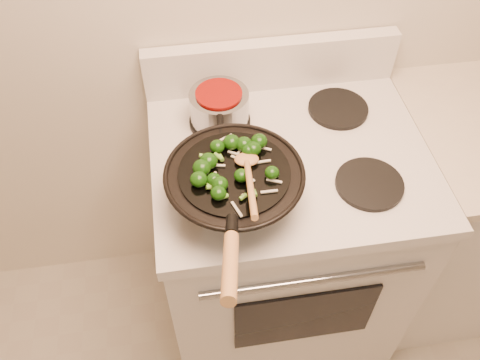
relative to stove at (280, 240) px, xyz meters
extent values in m
cube|color=silver|center=(0.00, 0.00, -0.03)|extent=(0.76, 0.64, 0.88)
cube|color=silver|center=(0.00, 0.00, 0.43)|extent=(0.78, 0.66, 0.04)
cube|color=silver|center=(0.00, 0.30, 0.53)|extent=(0.78, 0.05, 0.16)
cylinder|color=gray|center=(0.00, -0.33, 0.31)|extent=(0.60, 0.02, 0.02)
cube|color=black|center=(0.00, -0.33, 0.08)|extent=(0.42, 0.01, 0.28)
cylinder|color=black|center=(-0.18, -0.15, 0.46)|extent=(0.18, 0.18, 0.01)
cylinder|color=black|center=(0.18, -0.15, 0.46)|extent=(0.18, 0.18, 0.01)
cylinder|color=black|center=(-0.18, 0.15, 0.46)|extent=(0.18, 0.18, 0.01)
cylinder|color=black|center=(0.18, 0.15, 0.46)|extent=(0.18, 0.18, 0.01)
torus|color=black|center=(-0.18, -0.15, 0.56)|extent=(0.35, 0.35, 0.01)
cylinder|color=black|center=(-0.18, -0.15, 0.56)|extent=(0.27, 0.27, 0.01)
cylinder|color=black|center=(-0.21, -0.34, 0.62)|extent=(0.04, 0.06, 0.04)
cylinder|color=#B07945|center=(-0.23, -0.46, 0.65)|extent=(0.06, 0.18, 0.08)
ellipsoid|color=#103608|center=(-0.23, -0.18, 0.58)|extent=(0.03, 0.03, 0.03)
cylinder|color=#49802E|center=(-0.22, -0.18, 0.57)|extent=(0.02, 0.02, 0.01)
ellipsoid|color=#103608|center=(-0.17, -0.18, 0.58)|extent=(0.04, 0.04, 0.03)
ellipsoid|color=#103608|center=(-0.14, -0.10, 0.58)|extent=(0.04, 0.04, 0.03)
ellipsoid|color=#103608|center=(-0.09, -0.18, 0.58)|extent=(0.04, 0.04, 0.03)
cylinder|color=#49802E|center=(-0.08, -0.18, 0.57)|extent=(0.02, 0.02, 0.01)
ellipsoid|color=#103608|center=(-0.27, -0.18, 0.58)|extent=(0.04, 0.04, 0.04)
ellipsoid|color=#103608|center=(-0.17, -0.07, 0.58)|extent=(0.04, 0.04, 0.04)
ellipsoid|color=#103608|center=(-0.15, -0.08, 0.58)|extent=(0.04, 0.04, 0.03)
cylinder|color=#49802E|center=(-0.13, -0.08, 0.57)|extent=(0.02, 0.02, 0.01)
ellipsoid|color=#103608|center=(-0.23, -0.22, 0.58)|extent=(0.04, 0.04, 0.03)
ellipsoid|color=#103608|center=(-0.21, -0.08, 0.58)|extent=(0.04, 0.04, 0.03)
ellipsoid|color=#103608|center=(-0.11, -0.08, 0.58)|extent=(0.04, 0.04, 0.04)
cylinder|color=#49802E|center=(-0.09, -0.08, 0.57)|extent=(0.02, 0.02, 0.01)
ellipsoid|color=#103608|center=(-0.26, -0.14, 0.59)|extent=(0.04, 0.04, 0.04)
ellipsoid|color=#103608|center=(-0.12, -0.10, 0.58)|extent=(0.04, 0.04, 0.03)
ellipsoid|color=#103608|center=(-0.22, -0.20, 0.58)|extent=(0.04, 0.04, 0.03)
cylinder|color=#49802E|center=(-0.21, -0.20, 0.57)|extent=(0.02, 0.02, 0.01)
ellipsoid|color=#103608|center=(-0.24, -0.13, 0.59)|extent=(0.04, 0.04, 0.04)
cube|color=beige|center=(-0.22, -0.13, 0.57)|extent=(0.04, 0.01, 0.00)
cube|color=beige|center=(-0.11, -0.13, 0.57)|extent=(0.04, 0.01, 0.00)
cube|color=beige|center=(-0.15, -0.18, 0.57)|extent=(0.03, 0.03, 0.00)
cube|color=beige|center=(-0.19, -0.27, 0.57)|extent=(0.02, 0.05, 0.00)
cube|color=beige|center=(-0.17, -0.10, 0.57)|extent=(0.04, 0.03, 0.00)
cube|color=beige|center=(-0.26, -0.16, 0.57)|extent=(0.02, 0.04, 0.00)
cube|color=beige|center=(-0.15, -0.08, 0.57)|extent=(0.03, 0.04, 0.00)
cube|color=beige|center=(-0.09, -0.20, 0.57)|extent=(0.04, 0.02, 0.00)
cube|color=beige|center=(-0.11, -0.23, 0.57)|extent=(0.04, 0.01, 0.00)
cube|color=beige|center=(-0.10, -0.09, 0.57)|extent=(0.04, 0.03, 0.00)
cube|color=beige|center=(-0.16, -0.12, 0.57)|extent=(0.04, 0.04, 0.00)
cube|color=beige|center=(-0.19, -0.04, 0.57)|extent=(0.04, 0.02, 0.00)
cylinder|color=#62A133|center=(-0.17, -0.24, 0.58)|extent=(0.02, 0.01, 0.01)
cylinder|color=#62A133|center=(-0.24, -0.20, 0.58)|extent=(0.03, 0.02, 0.01)
cylinder|color=#62A133|center=(-0.21, -0.23, 0.58)|extent=(0.03, 0.02, 0.02)
cylinder|color=#62A133|center=(-0.25, -0.19, 0.58)|extent=(0.03, 0.02, 0.01)
cylinder|color=#62A133|center=(-0.14, -0.23, 0.58)|extent=(0.01, 0.02, 0.02)
cylinder|color=#62A133|center=(-0.21, -0.10, 0.58)|extent=(0.01, 0.02, 0.01)
cylinder|color=#62A133|center=(-0.21, -0.11, 0.58)|extent=(0.02, 0.01, 0.01)
cylinder|color=#62A133|center=(-0.25, -0.10, 0.58)|extent=(0.03, 0.02, 0.01)
sphere|color=beige|center=(-0.26, -0.15, 0.57)|extent=(0.01, 0.01, 0.01)
sphere|color=beige|center=(-0.23, -0.15, 0.57)|extent=(0.01, 0.01, 0.01)
sphere|color=beige|center=(-0.17, -0.23, 0.57)|extent=(0.01, 0.01, 0.01)
sphere|color=beige|center=(-0.10, -0.18, 0.57)|extent=(0.01, 0.01, 0.01)
ellipsoid|color=#B07945|center=(-0.15, -0.13, 0.58)|extent=(0.06, 0.05, 0.02)
cylinder|color=#B07945|center=(-0.16, -0.25, 0.62)|extent=(0.04, 0.24, 0.11)
cylinder|color=gray|center=(-0.18, 0.15, 0.51)|extent=(0.17, 0.17, 0.09)
cylinder|color=#710905|center=(-0.18, 0.15, 0.56)|extent=(0.13, 0.13, 0.01)
cylinder|color=black|center=(-0.19, 0.01, 0.55)|extent=(0.03, 0.11, 0.02)
camera|label=1|loc=(-0.29, -0.95, 1.48)|focal=38.00mm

